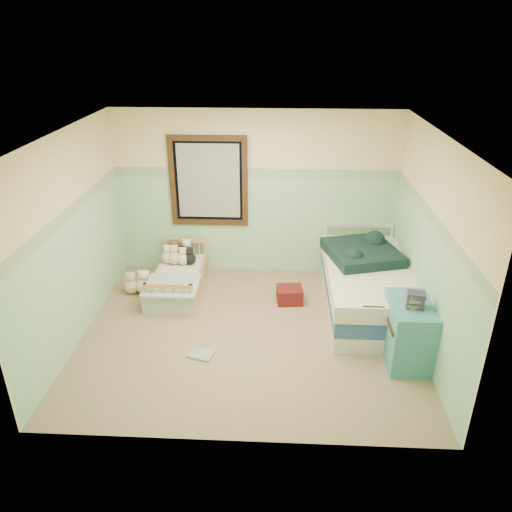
{
  "coord_description": "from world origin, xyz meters",
  "views": [
    {
      "loc": [
        0.36,
        -5.22,
        3.55
      ],
      "look_at": [
        0.08,
        0.35,
        0.92
      ],
      "focal_mm": 34.46,
      "sensor_mm": 36.0,
      "label": 1
    }
  ],
  "objects_px": {
    "twin_bed_frame": "(365,303)",
    "dresser": "(408,332)",
    "red_pillow": "(290,295)",
    "plush_floor_cream": "(145,286)",
    "toddler_bed_frame": "(179,285)",
    "plush_floor_tan": "(132,286)",
    "floor_book": "(201,354)"
  },
  "relations": [
    {
      "from": "plush_floor_cream",
      "to": "twin_bed_frame",
      "type": "xyz_separation_m",
      "value": [
        3.11,
        -0.29,
        -0.02
      ]
    },
    {
      "from": "plush_floor_cream",
      "to": "floor_book",
      "type": "height_order",
      "value": "plush_floor_cream"
    },
    {
      "from": "plush_floor_tan",
      "to": "twin_bed_frame",
      "type": "xyz_separation_m",
      "value": [
        3.31,
        -0.3,
        -0.0
      ]
    },
    {
      "from": "plush_floor_tan",
      "to": "floor_book",
      "type": "distance_m",
      "value": 1.89
    },
    {
      "from": "plush_floor_cream",
      "to": "red_pillow",
      "type": "distance_m",
      "value": 2.09
    },
    {
      "from": "plush_floor_tan",
      "to": "dresser",
      "type": "relative_size",
      "value": 0.3
    },
    {
      "from": "plush_floor_cream",
      "to": "red_pillow",
      "type": "height_order",
      "value": "plush_floor_cream"
    },
    {
      "from": "toddler_bed_frame",
      "to": "plush_floor_tan",
      "type": "xyz_separation_m",
      "value": [
        -0.66,
        -0.11,
        0.03
      ]
    },
    {
      "from": "toddler_bed_frame",
      "to": "plush_floor_cream",
      "type": "height_order",
      "value": "plush_floor_cream"
    },
    {
      "from": "toddler_bed_frame",
      "to": "plush_floor_cream",
      "type": "distance_m",
      "value": 0.48
    },
    {
      "from": "twin_bed_frame",
      "to": "dresser",
      "type": "relative_size",
      "value": 2.77
    },
    {
      "from": "plush_floor_tan",
      "to": "toddler_bed_frame",
      "type": "bearing_deg",
      "value": 9.79
    },
    {
      "from": "toddler_bed_frame",
      "to": "red_pillow",
      "type": "distance_m",
      "value": 1.64
    },
    {
      "from": "toddler_bed_frame",
      "to": "floor_book",
      "type": "bearing_deg",
      "value": -69.96
    },
    {
      "from": "plush_floor_tan",
      "to": "twin_bed_frame",
      "type": "distance_m",
      "value": 3.32
    },
    {
      "from": "red_pillow",
      "to": "twin_bed_frame",
      "type": "bearing_deg",
      "value": -9.21
    },
    {
      "from": "plush_floor_cream",
      "to": "plush_floor_tan",
      "type": "bearing_deg",
      "value": 176.86
    },
    {
      "from": "floor_book",
      "to": "plush_floor_cream",
      "type": "bearing_deg",
      "value": 142.89
    },
    {
      "from": "plush_floor_cream",
      "to": "red_pillow",
      "type": "bearing_deg",
      "value": -3.42
    },
    {
      "from": "dresser",
      "to": "floor_book",
      "type": "xyz_separation_m",
      "value": [
        -2.39,
        -0.05,
        -0.36
      ]
    },
    {
      "from": "dresser",
      "to": "twin_bed_frame",
      "type": "bearing_deg",
      "value": 105.72
    },
    {
      "from": "toddler_bed_frame",
      "to": "twin_bed_frame",
      "type": "bearing_deg",
      "value": -8.92
    },
    {
      "from": "plush_floor_cream",
      "to": "twin_bed_frame",
      "type": "relative_size",
      "value": 0.12
    },
    {
      "from": "floor_book",
      "to": "twin_bed_frame",
      "type": "bearing_deg",
      "value": 45.53
    },
    {
      "from": "toddler_bed_frame",
      "to": "red_pillow",
      "type": "relative_size",
      "value": 3.82
    },
    {
      "from": "dresser",
      "to": "red_pillow",
      "type": "bearing_deg",
      "value": 136.76
    },
    {
      "from": "dresser",
      "to": "floor_book",
      "type": "distance_m",
      "value": 2.42
    },
    {
      "from": "toddler_bed_frame",
      "to": "dresser",
      "type": "relative_size",
      "value": 1.78
    },
    {
      "from": "red_pillow",
      "to": "floor_book",
      "type": "xyz_separation_m",
      "value": [
        -1.06,
        -1.3,
        -0.1
      ]
    },
    {
      "from": "plush_floor_tan",
      "to": "twin_bed_frame",
      "type": "bearing_deg",
      "value": -5.21
    },
    {
      "from": "red_pillow",
      "to": "dresser",
      "type": "bearing_deg",
      "value": -43.24
    },
    {
      "from": "dresser",
      "to": "red_pillow",
      "type": "relative_size",
      "value": 2.14
    }
  ]
}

